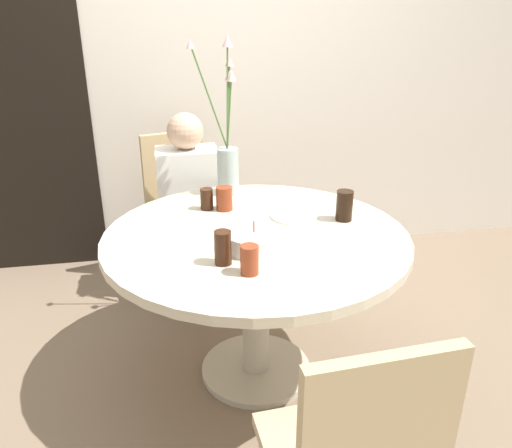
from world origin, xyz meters
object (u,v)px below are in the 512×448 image
drink_glass_1 (249,260)px  drink_glass_4 (223,248)px  drink_glass_3 (344,206)px  birthday_cake (254,240)px  side_plate (294,216)px  drink_glass_2 (224,198)px  drink_glass_0 (207,199)px  person_guest (190,213)px  chair_right_flank (181,201)px  flower_vase (227,152)px

drink_glass_1 → drink_glass_4: drink_glass_4 is taller
drink_glass_1 → drink_glass_3: 0.65m
birthday_cake → side_plate: 0.38m
drink_glass_2 → drink_glass_4: size_ratio=0.87×
drink_glass_0 → side_plate: bearing=-24.0°
drink_glass_2 → birthday_cake: bearing=-82.0°
side_plate → person_guest: bearing=123.1°
side_plate → drink_glass_0: 0.42m
chair_right_flank → drink_glass_4: chair_right_flank is taller
drink_glass_1 → drink_glass_4: size_ratio=0.84×
side_plate → person_guest: size_ratio=0.20×
birthday_cake → drink_glass_4: size_ratio=1.80×
chair_right_flank → flower_vase: (0.24, -0.46, 0.41)m
birthday_cake → drink_glass_0: size_ratio=2.29×
chair_right_flank → person_guest: size_ratio=0.85×
drink_glass_2 → person_guest: (-0.14, 0.53, -0.27)m
flower_vase → drink_glass_4: (-0.12, -0.78, -0.15)m
drink_glass_1 → person_guest: person_guest is taller
person_guest → drink_glass_2: bearing=-74.9°
birthday_cake → person_guest: 1.03m
birthday_cake → drink_glass_3: 0.50m
drink_glass_2 → flower_vase: bearing=78.3°
drink_glass_3 → person_guest: 1.04m
drink_glass_3 → person_guest: bearing=130.8°
birthday_cake → drink_glass_3: drink_glass_3 is taller
side_plate → drink_glass_4: size_ratio=1.67×
birthday_cake → person_guest: person_guest is taller
side_plate → drink_glass_4: bearing=-133.0°
chair_right_flank → drink_glass_2: 0.76m
side_plate → drink_glass_1: 0.58m
drink_glass_0 → drink_glass_2: 0.08m
flower_vase → drink_glass_1: bearing=-92.5°
drink_glass_4 → drink_glass_2: bearing=82.5°
drink_glass_3 → drink_glass_0: bearing=157.5°
drink_glass_1 → drink_glass_4: 0.13m
chair_right_flank → person_guest: (0.04, -0.15, -0.02)m
side_plate → flower_vase: bearing=123.7°
drink_glass_3 → chair_right_flank: bearing=127.5°
birthday_cake → drink_glass_4: bearing=-141.6°
chair_right_flank → side_plate: 0.99m
drink_glass_0 → drink_glass_1: bearing=-82.2°
chair_right_flank → drink_glass_3: size_ratio=6.83×
chair_right_flank → drink_glass_1: chair_right_flank is taller
drink_glass_1 → drink_glass_2: 0.64m
drink_glass_0 → person_guest: (-0.06, 0.51, -0.26)m
flower_vase → person_guest: (-0.19, 0.30, -0.43)m
flower_vase → side_plate: 0.50m
drink_glass_1 → drink_glass_2: drink_glass_2 is taller
side_plate → person_guest: 0.84m
flower_vase → side_plate: size_ratio=3.56×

